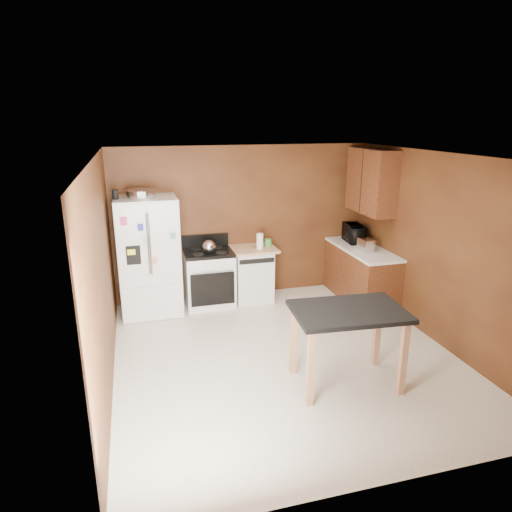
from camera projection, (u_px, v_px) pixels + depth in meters
name	position (u px, v px, depth m)	size (l,w,h in m)	color
floor	(285.00, 356.00, 5.82)	(4.50, 4.50, 0.00)	white
ceiling	(289.00, 156.00, 5.09)	(4.50, 4.50, 0.00)	white
wall_back	(243.00, 222.00, 7.53)	(4.20, 4.20, 0.00)	brown
wall_front	(385.00, 352.00, 3.38)	(4.20, 4.20, 0.00)	brown
wall_left	(103.00, 278.00, 4.93)	(4.50, 4.50, 0.00)	brown
wall_right	(438.00, 250.00, 5.98)	(4.50, 4.50, 0.00)	brown
roasting_pan	(141.00, 193.00, 6.62)	(0.44, 0.44, 0.11)	silver
pen_cup	(115.00, 195.00, 6.46)	(0.09, 0.09, 0.13)	black
kettle	(209.00, 247.00, 7.04)	(0.21, 0.21, 0.21)	silver
paper_towel	(260.00, 241.00, 7.30)	(0.11, 0.11, 0.25)	white
green_canister	(268.00, 242.00, 7.47)	(0.11, 0.11, 0.12)	green
toaster	(366.00, 245.00, 7.16)	(0.16, 0.26, 0.19)	silver
microwave	(354.00, 234.00, 7.68)	(0.49, 0.33, 0.27)	black
refrigerator	(149.00, 256.00, 6.89)	(0.90, 0.80, 1.80)	white
gas_range	(209.00, 277.00, 7.30)	(0.76, 0.68, 1.10)	white
dishwasher	(252.00, 273.00, 7.51)	(0.78, 0.63, 0.89)	white
right_cabinets	(364.00, 247.00, 7.39)	(0.63, 1.58, 2.45)	brown
island	(348.00, 321.00, 5.01)	(1.27, 0.90, 0.91)	black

